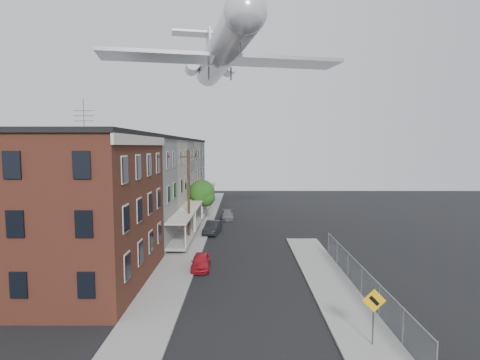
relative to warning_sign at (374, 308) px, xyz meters
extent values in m
plane|color=black|center=(-5.60, 1.03, -1.88)|extent=(120.00, 120.00, 0.00)
cube|color=gray|center=(-11.10, 25.03, -1.82)|extent=(3.00, 62.00, 0.12)
cube|color=gray|center=(-0.10, 7.03, -1.82)|extent=(3.00, 26.00, 0.12)
cube|color=gray|center=(-9.65, 25.03, -1.81)|extent=(0.15, 62.00, 0.14)
cube|color=gray|center=(-1.55, 7.03, -1.81)|extent=(0.15, 26.00, 0.14)
cube|color=#391712|center=(-17.60, 8.03, 3.12)|extent=(10.00, 12.00, 10.00)
cube|color=black|center=(-17.60, 8.03, 8.27)|extent=(10.30, 12.30, 0.30)
cube|color=beige|center=(-12.52, 8.03, 7.82)|extent=(0.16, 12.20, 0.60)
cylinder|color=#515156|center=(-15.60, 6.03, 9.27)|extent=(0.04, 0.04, 2.00)
cube|color=slate|center=(-17.60, 17.53, 3.12)|extent=(10.00, 7.00, 10.00)
cube|color=black|center=(-17.60, 17.53, 8.27)|extent=(10.25, 7.00, 0.30)
cube|color=gray|center=(-11.70, 17.53, -1.33)|extent=(1.80, 6.40, 0.25)
cube|color=beige|center=(-11.70, 17.53, 0.87)|extent=(1.90, 6.50, 0.15)
cube|color=gray|center=(-17.60, 24.53, 3.12)|extent=(10.00, 7.00, 10.00)
cube|color=black|center=(-17.60, 24.53, 8.27)|extent=(10.25, 7.00, 0.30)
cube|color=gray|center=(-11.70, 24.53, -1.33)|extent=(1.80, 6.40, 0.25)
cube|color=beige|center=(-11.70, 24.53, 0.87)|extent=(1.90, 6.50, 0.15)
cube|color=slate|center=(-17.60, 31.53, 3.12)|extent=(10.00, 7.00, 10.00)
cube|color=black|center=(-17.60, 31.53, 8.27)|extent=(10.25, 7.00, 0.30)
cube|color=gray|center=(-11.70, 31.53, -1.33)|extent=(1.80, 6.40, 0.25)
cube|color=beige|center=(-11.70, 31.53, 0.87)|extent=(1.90, 6.50, 0.15)
cube|color=gray|center=(-17.60, 38.53, 3.12)|extent=(10.00, 7.00, 10.00)
cube|color=black|center=(-17.60, 38.53, 8.27)|extent=(10.25, 7.00, 0.30)
cube|color=gray|center=(-11.70, 38.53, -1.33)|extent=(1.80, 6.40, 0.25)
cube|color=beige|center=(-11.70, 38.53, 0.87)|extent=(1.90, 6.50, 0.15)
cube|color=slate|center=(-17.60, 45.53, 3.12)|extent=(10.00, 7.00, 10.00)
cube|color=black|center=(-17.60, 45.53, 8.27)|extent=(10.25, 7.00, 0.30)
cube|color=gray|center=(-11.70, 45.53, -1.33)|extent=(1.80, 6.40, 0.25)
cube|color=beige|center=(-11.70, 45.53, 0.87)|extent=(1.90, 6.50, 0.15)
cylinder|color=gray|center=(1.40, 0.03, -0.93)|extent=(0.06, 0.06, 1.90)
cylinder|color=gray|center=(1.40, 3.03, -0.93)|extent=(0.06, 0.06, 1.90)
cylinder|color=gray|center=(1.40, 6.03, -0.93)|extent=(0.06, 0.06, 1.90)
cylinder|color=gray|center=(1.40, 9.03, -0.93)|extent=(0.06, 0.06, 1.90)
cylinder|color=gray|center=(1.40, 12.03, -0.93)|extent=(0.06, 0.06, 1.90)
cylinder|color=gray|center=(1.40, 15.03, -0.93)|extent=(0.06, 0.06, 1.90)
cube|color=gray|center=(1.40, 6.03, -0.03)|extent=(0.04, 18.00, 0.04)
cube|color=gray|center=(1.40, 6.03, -0.93)|extent=(0.02, 18.00, 1.80)
cylinder|color=#515156|center=(0.00, 0.03, -0.58)|extent=(0.07, 0.07, 2.60)
cube|color=#F0B10C|center=(0.00, -0.01, 0.37)|extent=(1.10, 0.03, 1.10)
cube|color=black|center=(0.00, -0.03, 0.37)|extent=(0.52, 0.02, 0.52)
cylinder|color=black|center=(-11.20, 19.03, 2.62)|extent=(0.26, 0.26, 9.00)
cube|color=black|center=(-11.20, 19.03, 6.42)|extent=(1.80, 0.12, 0.12)
cylinder|color=black|center=(-11.90, 19.03, 6.62)|extent=(0.08, 0.08, 0.25)
cylinder|color=black|center=(-10.50, 19.03, 6.62)|extent=(0.08, 0.08, 0.25)
cylinder|color=black|center=(-11.00, 29.03, -0.68)|extent=(0.24, 0.24, 2.40)
sphere|color=#174A13|center=(-11.00, 29.03, 1.72)|extent=(3.20, 3.20, 3.20)
sphere|color=#174A13|center=(-10.50, 28.73, 1.16)|extent=(2.24, 2.24, 2.24)
imported|color=#B21722|center=(-9.20, 11.08, -1.30)|extent=(1.50, 3.48, 1.17)
imported|color=black|center=(-9.20, 22.59, -1.22)|extent=(1.92, 4.17, 1.33)
imported|color=slate|center=(-7.92, 30.46, -1.35)|extent=(1.75, 3.79, 1.07)
cylinder|color=silver|center=(-8.19, 22.51, 16.94)|extent=(7.79, 23.74, 3.15)
sphere|color=silver|center=(-5.84, 10.96, 16.94)|extent=(3.15, 3.15, 3.15)
cone|color=silver|center=(-10.55, 34.07, 16.94)|extent=(3.67, 3.52, 3.15)
cube|color=#939399|center=(-7.90, 21.07, 15.96)|extent=(23.94, 8.75, 0.34)
cylinder|color=#939399|center=(-12.17, 30.23, 17.14)|extent=(2.33, 4.17, 1.57)
cylinder|color=#939399|center=(-7.55, 31.17, 17.14)|extent=(2.33, 4.17, 1.57)
cube|color=silver|center=(-10.45, 33.59, 19.69)|extent=(0.99, 3.71, 5.50)
cube|color=#939399|center=(-10.64, 34.55, 22.25)|extent=(9.66, 4.37, 0.25)
cylinder|color=#515156|center=(-6.23, 12.88, 15.17)|extent=(0.16, 0.16, 1.18)
camera|label=1|loc=(-6.10, -16.65, 7.46)|focal=28.00mm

